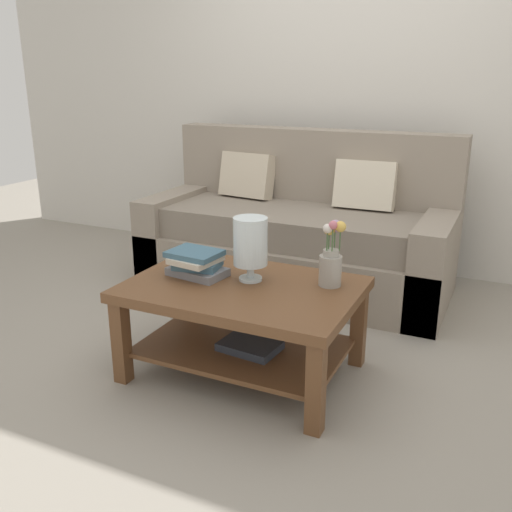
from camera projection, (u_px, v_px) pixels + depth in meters
The scene contains 7 objects.
ground_plane at pixel (258, 342), 3.17m from camera, with size 10.00×10.00×0.00m, color gray.
back_wall at pixel (352, 85), 4.17m from camera, with size 6.40×0.12×2.70m, color beige.
couch at pixel (298, 234), 3.94m from camera, with size 2.07×0.90×1.06m.
coffee_table at pixel (243, 310), 2.75m from camera, with size 1.10×0.76×0.47m.
book_stack_main at pixel (197, 263), 2.81m from camera, with size 0.30×0.24×0.13m.
glass_hurricane_vase at pixel (250, 243), 2.71m from camera, with size 0.17×0.17×0.31m.
flower_pitcher at pixel (331, 258), 2.66m from camera, with size 0.12×0.12×0.32m.
Camera 1 is at (1.21, -2.59, 1.44)m, focal length 39.72 mm.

